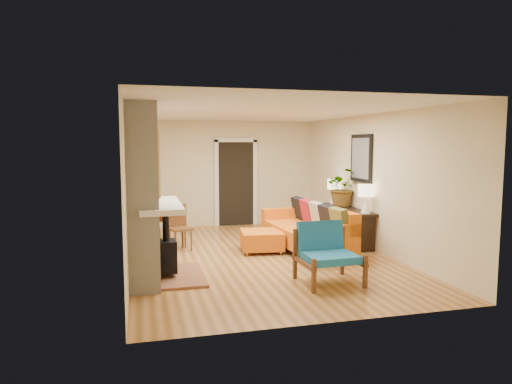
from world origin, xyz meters
TOP-DOWN VIEW (x-y plane):
  - room_shell at (0.60, 2.63)m, footprint 6.50×6.50m
  - fireplace at (-2.00, -1.00)m, footprint 1.09×1.68m
  - sofa at (1.09, 0.24)m, footprint 1.17×2.41m
  - ottoman at (0.15, 0.32)m, footprint 0.86×0.86m
  - blue_chair at (0.57, -1.74)m, footprint 0.86×0.85m
  - dining_table at (-1.58, 1.34)m, footprint 0.99×1.65m
  - console_table at (2.07, 0.62)m, footprint 0.34×1.85m
  - lamp_near at (2.07, -0.11)m, footprint 0.30×0.30m
  - lamp_far at (2.07, 1.35)m, footprint 0.30×0.30m
  - houseplant at (2.06, 0.88)m, footprint 0.76×0.67m

SIDE VIEW (x-z plane):
  - ottoman at x=0.15m, z-range 0.03..0.42m
  - sofa at x=1.09m, z-range -0.06..0.87m
  - blue_chair at x=0.57m, z-range 0.04..0.91m
  - dining_table at x=-1.58m, z-range 0.14..1.00m
  - console_table at x=2.07m, z-range 0.21..0.94m
  - lamp_near at x=2.07m, z-range 0.79..1.33m
  - lamp_far at x=2.07m, z-range 0.79..1.33m
  - houseplant at x=2.06m, z-range 0.73..1.53m
  - room_shell at x=0.60m, z-range -2.01..4.49m
  - fireplace at x=-2.00m, z-range -0.06..2.54m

